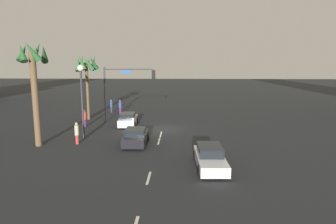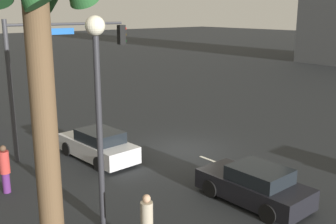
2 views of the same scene
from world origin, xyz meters
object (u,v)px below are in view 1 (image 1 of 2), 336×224
object	(u,v)px
car_2	(210,157)
streetlamp	(81,88)
palm_tree_0	(34,73)
palm_tree_1	(86,69)
car_1	(128,120)
traffic_signal	(122,84)
pedestrian_1	(120,107)
car_0	(136,137)
pedestrian_0	(77,133)
pedestrian_2	(85,118)
pedestrian_3	(111,106)

from	to	relation	value
car_2	streetlamp	xyz separation A→B (m)	(6.89, 10.47, 3.86)
palm_tree_0	palm_tree_1	distance (m)	11.37
car_1	palm_tree_1	size ratio (longest dim) A/B	0.56
car_1	traffic_signal	bearing A→B (deg)	25.87
traffic_signal	pedestrian_1	size ratio (longest dim) A/B	3.41
car_1	car_2	world-z (taller)	car_1
streetlamp	car_0	bearing A→B (deg)	-110.99
car_0	palm_tree_0	size ratio (longest dim) A/B	0.49
traffic_signal	car_2	bearing A→B (deg)	-149.41
streetlamp	pedestrian_0	size ratio (longest dim) A/B	3.57
pedestrian_2	palm_tree_0	xyz separation A→B (m)	(-7.17, 1.33, 4.80)
pedestrian_1	pedestrian_3	world-z (taller)	pedestrian_1
pedestrian_1	pedestrian_2	bearing A→B (deg)	166.79
car_0	palm_tree_1	distance (m)	13.96
pedestrian_0	car_0	bearing A→B (deg)	-88.25
car_0	traffic_signal	world-z (taller)	traffic_signal
palm_tree_1	pedestrian_2	bearing A→B (deg)	-167.07
pedestrian_2	palm_tree_0	world-z (taller)	palm_tree_0
pedestrian_3	car_0	bearing A→B (deg)	-159.66
car_0	traffic_signal	xyz separation A→B (m)	(9.23, 2.90, 3.64)
traffic_signal	palm_tree_0	world-z (taller)	palm_tree_0
pedestrian_0	pedestrian_2	distance (m)	6.72
traffic_signal	palm_tree_0	distance (m)	11.21
pedestrian_3	palm_tree_0	world-z (taller)	palm_tree_0
pedestrian_0	pedestrian_1	xyz separation A→B (m)	(14.96, -0.41, -0.00)
streetlamp	pedestrian_0	distance (m)	4.08
car_0	streetlamp	bearing A→B (deg)	69.01
car_0	pedestrian_3	distance (m)	16.70
car_0	palm_tree_1	bearing A→B (deg)	34.75
car_2	pedestrian_2	world-z (taller)	pedestrian_2
car_1	car_0	bearing A→B (deg)	-164.96
palm_tree_1	streetlamp	bearing A→B (deg)	-164.69
car_1	pedestrian_0	xyz separation A→B (m)	(-7.43, 2.85, 0.31)
pedestrian_0	pedestrian_2	bearing A→B (deg)	13.46
car_1	streetlamp	size ratio (longest dim) A/B	0.67
traffic_signal	pedestrian_0	size ratio (longest dim) A/B	3.45
streetlamp	traffic_signal	bearing A→B (deg)	-15.72
car_2	palm_tree_0	bearing A→B (deg)	72.38
pedestrian_2	streetlamp	bearing A→B (deg)	-162.51
car_2	pedestrian_3	distance (m)	23.53
streetlamp	pedestrian_3	world-z (taller)	streetlamp
traffic_signal	pedestrian_3	bearing A→B (deg)	24.31
pedestrian_3	pedestrian_1	bearing A→B (deg)	-121.04
car_1	palm_tree_1	bearing A→B (deg)	58.55
pedestrian_0	palm_tree_1	world-z (taller)	palm_tree_1
streetlamp	palm_tree_0	size ratio (longest dim) A/B	0.78
car_0	traffic_signal	size ratio (longest dim) A/B	0.65
traffic_signal	pedestrian_0	distance (m)	10.13
traffic_signal	pedestrian_1	xyz separation A→B (m)	(5.58, 1.50, -3.32)
pedestrian_1	pedestrian_3	distance (m)	1.64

